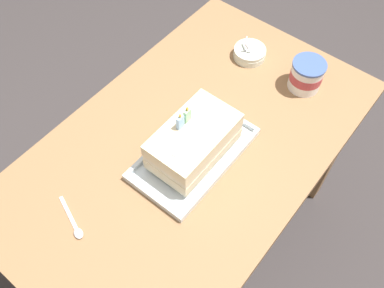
{
  "coord_description": "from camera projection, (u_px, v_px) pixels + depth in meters",
  "views": [
    {
      "loc": [
        -0.55,
        -0.45,
        1.8
      ],
      "look_at": [
        -0.01,
        -0.02,
        0.78
      ],
      "focal_mm": 39.53,
      "sensor_mm": 36.0,
      "label": 1
    }
  ],
  "objects": [
    {
      "name": "foil_tray",
      "position": [
        194.0,
        154.0,
        1.24
      ],
      "size": [
        0.38,
        0.21,
        0.02
      ],
      "color": "silver",
      "rests_on": "dining_table"
    },
    {
      "name": "ground_plane",
      "position": [
        191.0,
        236.0,
        1.89
      ],
      "size": [
        8.0,
        8.0,
        0.0
      ],
      "primitive_type": "plane",
      "color": "#383333"
    },
    {
      "name": "bowl_stack",
      "position": [
        250.0,
        53.0,
        1.46
      ],
      "size": [
        0.11,
        0.11,
        0.08
      ],
      "color": "silver",
      "rests_on": "dining_table"
    },
    {
      "name": "serving_spoon_near_tray",
      "position": [
        76.0,
        228.0,
        1.12
      ],
      "size": [
        0.06,
        0.14,
        0.01
      ],
      "color": "silver",
      "rests_on": "dining_table"
    },
    {
      "name": "birthday_cake",
      "position": [
        194.0,
        141.0,
        1.18
      ],
      "size": [
        0.26,
        0.15,
        0.16
      ],
      "color": "beige",
      "rests_on": "foil_tray"
    },
    {
      "name": "ice_cream_tub",
      "position": [
        306.0,
        75.0,
        1.36
      ],
      "size": [
        0.11,
        0.11,
        0.1
      ],
      "color": "white",
      "rests_on": "dining_table"
    },
    {
      "name": "dining_table",
      "position": [
        190.0,
        163.0,
        1.36
      ],
      "size": [
        1.2,
        0.73,
        0.75
      ],
      "color": "olive",
      "rests_on": "ground_plane"
    }
  ]
}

